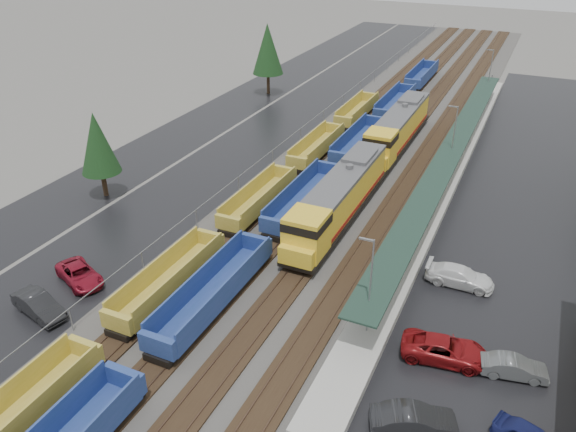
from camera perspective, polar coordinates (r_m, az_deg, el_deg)
name	(u,v)px	position (r m, az deg, el deg)	size (l,w,h in m)	color
ballast_strip	(390,134)	(76.41, 10.31, 8.19)	(20.00, 160.00, 0.08)	#302D2B
trackbed	(390,133)	(76.37, 10.32, 8.27)	(14.60, 160.00, 0.22)	black
west_parking_lot	(287,119)	(81.12, -0.07, 9.85)	(10.00, 160.00, 0.02)	black
west_road	(227,110)	(85.58, -6.26, 10.69)	(9.00, 160.00, 0.02)	black
east_commuter_lot	(538,191)	(65.22, 24.10, 2.35)	(16.00, 100.00, 0.02)	black
station_platform	(449,169)	(65.37, 16.02, 4.58)	(3.00, 80.00, 8.00)	#9E9B93
chainlink_fence	(319,116)	(77.20, 3.21, 10.06)	(0.08, 160.04, 2.02)	gray
tree_west_near	(97,143)	(59.40, -18.80, 7.04)	(3.96, 3.96, 9.00)	#332316
tree_west_far	(268,49)	(91.27, -2.08, 16.61)	(4.84, 4.84, 11.00)	#332316
locomotive_lead	(338,200)	(52.34, 5.10, 1.66)	(3.22, 21.24, 4.81)	black
locomotive_trail	(397,129)	(70.95, 11.05, 8.66)	(3.22, 21.24, 4.81)	black
well_string_yellow	(220,235)	(49.66, -6.94, -1.88)	(2.57, 88.38, 2.28)	#A2912D
well_string_blue	(304,198)	(55.34, 1.64, 1.80)	(2.75, 116.51, 2.44)	navy
parked_car_west_b	(39,305)	(45.36, -24.00, -8.29)	(4.92, 1.71, 1.62)	black
parked_car_west_c	(80,275)	(47.87, -20.41, -5.60)	(5.05, 2.33, 1.40)	maroon
parked_car_east_a	(414,421)	(34.54, 12.68, -19.63)	(4.97, 1.73, 1.64)	black
parked_car_east_b	(444,350)	(39.33, 15.61, -12.94)	(5.65, 2.60, 1.57)	maroon
parked_car_east_c	(460,276)	(46.58, 17.05, -5.89)	(5.31, 2.16, 1.54)	white
parked_car_east_e	(514,368)	(39.59, 21.99, -14.09)	(4.17, 1.45, 1.37)	#57595B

